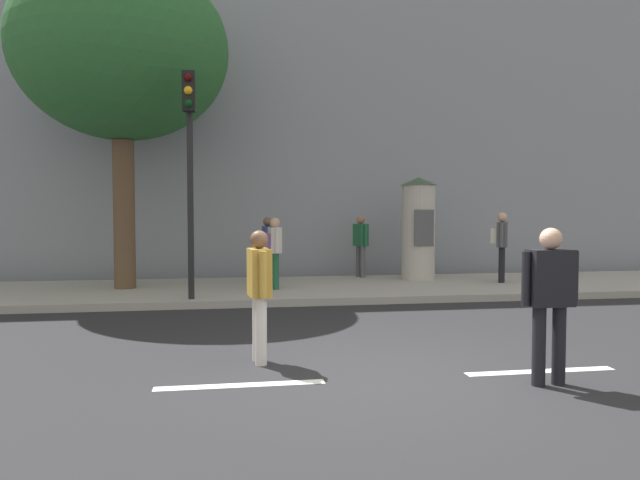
{
  "coord_description": "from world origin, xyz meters",
  "views": [
    {
      "loc": [
        -1.82,
        -6.02,
        1.82
      ],
      "look_at": [
        -0.54,
        2.0,
        1.44
      ],
      "focal_mm": 32.07,
      "sensor_mm": 36.0,
      "label": 1
    }
  ],
  "objects_px": {
    "traffic_light": "(189,148)",
    "pedestrian_in_red_top": "(274,247)",
    "pedestrian_with_backpack": "(501,240)",
    "pedestrian_in_light_jacket": "(268,245)",
    "street_tree": "(122,51)",
    "pedestrian_tallest": "(361,241)",
    "pedestrian_near_pole": "(259,286)",
    "pedestrian_with_bag": "(550,293)",
    "poster_column": "(418,228)"
  },
  "relations": [
    {
      "from": "traffic_light",
      "to": "pedestrian_in_red_top",
      "type": "bearing_deg",
      "value": 37.94
    },
    {
      "from": "pedestrian_with_backpack",
      "to": "pedestrian_in_light_jacket",
      "type": "distance_m",
      "value": 5.68
    },
    {
      "from": "street_tree",
      "to": "pedestrian_tallest",
      "type": "relative_size",
      "value": 4.47
    },
    {
      "from": "pedestrian_near_pole",
      "to": "pedestrian_in_light_jacket",
      "type": "relative_size",
      "value": 1.02
    },
    {
      "from": "pedestrian_with_bag",
      "to": "pedestrian_in_light_jacket",
      "type": "bearing_deg",
      "value": 106.51
    },
    {
      "from": "poster_column",
      "to": "pedestrian_in_light_jacket",
      "type": "bearing_deg",
      "value": -176.94
    },
    {
      "from": "poster_column",
      "to": "pedestrian_in_red_top",
      "type": "bearing_deg",
      "value": -160.53
    },
    {
      "from": "street_tree",
      "to": "pedestrian_with_bag",
      "type": "relative_size",
      "value": 4.35
    },
    {
      "from": "pedestrian_near_pole",
      "to": "pedestrian_in_light_jacket",
      "type": "bearing_deg",
      "value": 85.37
    },
    {
      "from": "street_tree",
      "to": "pedestrian_near_pole",
      "type": "height_order",
      "value": "street_tree"
    },
    {
      "from": "pedestrian_in_red_top",
      "to": "poster_column",
      "type": "bearing_deg",
      "value": 19.47
    },
    {
      "from": "pedestrian_near_pole",
      "to": "pedestrian_with_bag",
      "type": "relative_size",
      "value": 0.97
    },
    {
      "from": "pedestrian_near_pole",
      "to": "pedestrian_with_bag",
      "type": "bearing_deg",
      "value": -25.07
    },
    {
      "from": "pedestrian_with_backpack",
      "to": "pedestrian_in_red_top",
      "type": "bearing_deg",
      "value": -175.89
    },
    {
      "from": "traffic_light",
      "to": "pedestrian_in_light_jacket",
      "type": "xyz_separation_m",
      "value": [
        1.65,
        2.47,
        -2.01
      ]
    },
    {
      "from": "pedestrian_with_backpack",
      "to": "pedestrian_in_red_top",
      "type": "relative_size",
      "value": 1.07
    },
    {
      "from": "street_tree",
      "to": "poster_column",
      "type": "bearing_deg",
      "value": 5.47
    },
    {
      "from": "pedestrian_in_light_jacket",
      "to": "poster_column",
      "type": "bearing_deg",
      "value": 3.06
    },
    {
      "from": "pedestrian_tallest",
      "to": "traffic_light",
      "type": "bearing_deg",
      "value": -141.13
    },
    {
      "from": "street_tree",
      "to": "pedestrian_near_pole",
      "type": "xyz_separation_m",
      "value": [
        2.67,
        -6.34,
        -4.46
      ]
    },
    {
      "from": "traffic_light",
      "to": "poster_column",
      "type": "bearing_deg",
      "value": 25.94
    },
    {
      "from": "pedestrian_near_pole",
      "to": "pedestrian_tallest",
      "type": "relative_size",
      "value": 1.0
    },
    {
      "from": "pedestrian_with_bag",
      "to": "pedestrian_with_backpack",
      "type": "xyz_separation_m",
      "value": [
        3.2,
        7.47,
        0.19
      ]
    },
    {
      "from": "pedestrian_tallest",
      "to": "street_tree",
      "type": "bearing_deg",
      "value": -166.72
    },
    {
      "from": "pedestrian_with_bag",
      "to": "pedestrian_tallest",
      "type": "distance_m",
      "value": 9.08
    },
    {
      "from": "pedestrian_near_pole",
      "to": "pedestrian_with_backpack",
      "type": "relative_size",
      "value": 0.95
    },
    {
      "from": "street_tree",
      "to": "pedestrian_tallest",
      "type": "distance_m",
      "value": 7.29
    },
    {
      "from": "pedestrian_with_bag",
      "to": "pedestrian_in_red_top",
      "type": "relative_size",
      "value": 1.06
    },
    {
      "from": "traffic_light",
      "to": "street_tree",
      "type": "height_order",
      "value": "street_tree"
    },
    {
      "from": "poster_column",
      "to": "street_tree",
      "type": "distance_m",
      "value": 8.11
    },
    {
      "from": "pedestrian_in_red_top",
      "to": "street_tree",
      "type": "bearing_deg",
      "value": 168.64
    },
    {
      "from": "pedestrian_in_light_jacket",
      "to": "pedestrian_tallest",
      "type": "height_order",
      "value": "pedestrian_tallest"
    },
    {
      "from": "pedestrian_near_pole",
      "to": "pedestrian_with_backpack",
      "type": "distance_m",
      "value": 8.67
    },
    {
      "from": "pedestrian_tallest",
      "to": "pedestrian_in_red_top",
      "type": "height_order",
      "value": "pedestrian_tallest"
    },
    {
      "from": "traffic_light",
      "to": "pedestrian_tallest",
      "type": "relative_size",
      "value": 2.68
    },
    {
      "from": "traffic_light",
      "to": "pedestrian_with_bag",
      "type": "height_order",
      "value": "traffic_light"
    },
    {
      "from": "pedestrian_near_pole",
      "to": "traffic_light",
      "type": "bearing_deg",
      "value": 104.2
    },
    {
      "from": "pedestrian_in_light_jacket",
      "to": "pedestrian_with_backpack",
      "type": "bearing_deg",
      "value": -7.41
    },
    {
      "from": "poster_column",
      "to": "pedestrian_in_red_top",
      "type": "height_order",
      "value": "poster_column"
    },
    {
      "from": "pedestrian_with_bag",
      "to": "pedestrian_in_light_jacket",
      "type": "relative_size",
      "value": 1.05
    },
    {
      "from": "pedestrian_with_bag",
      "to": "traffic_light",
      "type": "bearing_deg",
      "value": 125.43
    },
    {
      "from": "poster_column",
      "to": "street_tree",
      "type": "height_order",
      "value": "street_tree"
    },
    {
      "from": "traffic_light",
      "to": "pedestrian_with_backpack",
      "type": "bearing_deg",
      "value": 13.41
    },
    {
      "from": "poster_column",
      "to": "pedestrian_with_backpack",
      "type": "relative_size",
      "value": 1.53
    },
    {
      "from": "pedestrian_in_light_jacket",
      "to": "pedestrian_tallest",
      "type": "relative_size",
      "value": 0.98
    },
    {
      "from": "street_tree",
      "to": "pedestrian_in_light_jacket",
      "type": "distance_m",
      "value": 5.42
    },
    {
      "from": "poster_column",
      "to": "pedestrian_in_light_jacket",
      "type": "relative_size",
      "value": 1.63
    },
    {
      "from": "street_tree",
      "to": "pedestrian_in_red_top",
      "type": "bearing_deg",
      "value": -11.36
    },
    {
      "from": "poster_column",
      "to": "pedestrian_in_red_top",
      "type": "xyz_separation_m",
      "value": [
        -3.78,
        -1.34,
        -0.38
      ]
    },
    {
      "from": "pedestrian_tallest",
      "to": "pedestrian_in_red_top",
      "type": "distance_m",
      "value": 3.16
    }
  ]
}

